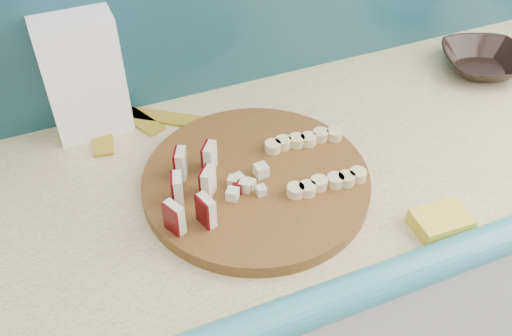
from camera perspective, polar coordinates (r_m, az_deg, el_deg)
The scene contains 9 objects.
backsplash at distance 1.09m, azimuth -18.91°, elevation 15.47°, with size 2.20×0.02×0.50m, color teal.
cutting_board at distance 1.01m, azimuth 0.00°, elevation -1.36°, with size 0.40×0.40×0.03m, color #4E2E10.
apple_wedges at distance 0.95m, azimuth -6.37°, elevation -1.82°, with size 0.12×0.16×0.06m.
apple_chunks at distance 0.98m, azimuth -1.40°, elevation -0.72°, with size 0.05×0.06×0.02m.
banana_slices at distance 1.02m, azimuth 5.94°, elevation 0.75°, with size 0.16×0.16×0.02m.
brown_bowl at distance 1.39m, azimuth 21.82°, elevation 9.85°, with size 0.18×0.18×0.05m, color black.
flour_bag at distance 1.13m, azimuth -16.96°, elevation 9.00°, with size 0.14×0.10×0.24m, color white.
sponge at distance 0.99m, azimuth 18.01°, elevation -5.07°, with size 0.09×0.06×0.03m, color gold.
banana_peel at distance 1.18m, azimuth -12.31°, elevation 4.72°, with size 0.23×0.19×0.01m.
Camera 1 is at (0.06, 0.80, 1.62)m, focal length 40.00 mm.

